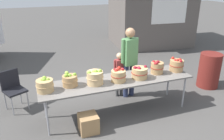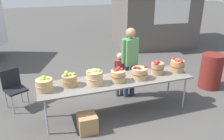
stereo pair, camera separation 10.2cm
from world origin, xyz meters
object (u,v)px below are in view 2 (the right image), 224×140
Objects in this scene: apple_basket_red_2 at (157,68)px; apple_basket_red_3 at (177,66)px; apple_basket_green_0 at (44,84)px; apple_basket_red_1 at (139,73)px; vendor_adult at (130,58)px; trash_barrel at (211,71)px; apple_basket_red_0 at (118,75)px; apple_basket_green_2 at (95,77)px; produce_crate at (87,123)px; folding_chair at (14,86)px; apple_basket_green_1 at (69,80)px; market_table at (117,81)px; child_customer at (120,71)px.

apple_basket_red_3 is at bearing -2.58° from apple_basket_red_2.
apple_basket_red_1 is (1.85, -0.06, -0.00)m from apple_basket_green_0.
vendor_adult is at bearing 83.72° from apple_basket_red_1.
apple_basket_red_0 is at bearing -171.04° from trash_barrel.
apple_basket_red_0 is 0.46m from apple_basket_red_1.
apple_basket_red_2 is (1.39, 0.06, -0.00)m from apple_basket_green_2.
produce_crate is at bearing -168.39° from apple_basket_red_3.
folding_chair is at bearing 158.25° from apple_basket_red_1.
apple_basket_green_1 is (0.46, 0.07, -0.00)m from apple_basket_green_0.
apple_basket_red_2 is at bearing 12.17° from apple_basket_red_1.
market_table is at bearing 87.17° from apple_basket_red_0.
apple_basket_red_2 is at bearing 5.78° from apple_basket_red_0.
apple_basket_green_0 reaches higher than trash_barrel.
folding_chair is at bearing 173.28° from trash_barrel.
apple_basket_red_2 reaches higher than produce_crate.
apple_basket_green_1 is 0.96× the size of apple_basket_red_3.
apple_basket_red_3 is at bearing 1.12° from apple_basket_green_2.
folding_chair is 2.53× the size of produce_crate.
apple_basket_green_0 reaches higher than market_table.
vendor_adult is 1.81m from produce_crate.
folding_chair is 1.89m from produce_crate.
market_table is 2.22m from folding_chair.
trash_barrel is at bearing 169.18° from child_customer.
apple_basket_green_2 is 3.21m from trash_barrel.
apple_basket_red_0 is at bearing 41.58° from vendor_adult.
apple_basket_green_2 reaches higher than trash_barrel.
apple_basket_green_1 is (-0.93, 0.06, 0.15)m from market_table.
apple_basket_green_2 is 0.31× the size of child_customer.
apple_basket_green_2 is 1.39m from apple_basket_red_2.
apple_basket_red_2 is (0.92, 0.09, 0.01)m from apple_basket_red_0.
vendor_adult is 2.23m from trash_barrel.
apple_basket_green_0 is 0.95× the size of produce_crate.
vendor_adult is (1.92, 0.59, 0.10)m from apple_basket_green_0.
apple_basket_red_2 is at bearing -169.39° from trash_barrel.
folding_chair is at bearing 163.21° from apple_basket_red_2.
apple_basket_green_1 reaches higher than produce_crate.
apple_basket_red_0 is at bearing -177.05° from apple_basket_red_3.
produce_crate is at bearing -153.32° from apple_basket_red_0.
apple_basket_red_2 is 0.95× the size of apple_basket_red_3.
folding_chair reaches higher than produce_crate.
trash_barrel is at bearing -33.09° from folding_chair.
trash_barrel is at bearing 7.03° from apple_basket_green_2.
produce_crate is (1.28, -1.34, -0.34)m from folding_chair.
apple_basket_green_2 is 0.39× the size of folding_chair.
apple_basket_red_1 is 1.42m from produce_crate.
apple_basket_red_1 is at bearing -167.83° from apple_basket_red_2.
child_customer is at bearing -32.38° from folding_chair.
folding_chair is (-0.62, 0.92, -0.36)m from apple_basket_green_0.
apple_basket_green_1 is at bearing 8.07° from apple_basket_green_0.
apple_basket_green_2 is at bearing -10.67° from apple_basket_green_1.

